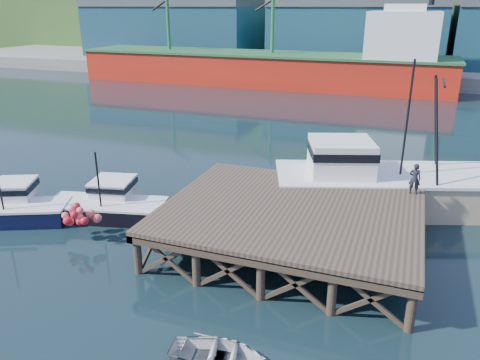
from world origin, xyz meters
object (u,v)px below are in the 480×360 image
at_px(boat_black, 108,203).
at_px(trawler, 384,179).
at_px(boat_navy, 11,207).
at_px(dockworker, 415,179).
at_px(dinghy, 217,354).

relative_size(boat_black, trawler, 0.51).
bearing_deg(boat_navy, dockworker, -7.29).
xyz_separation_m(trawler, dockworker, (1.60, -2.63, 1.17)).
bearing_deg(boat_navy, trawler, 0.86).
bearing_deg(boat_black, dinghy, -52.90).
distance_m(boat_navy, trawler, 21.03).
bearing_deg(dockworker, dinghy, 68.20).
xyz_separation_m(boat_black, dinghy, (10.34, -8.60, -0.41)).
height_order(boat_navy, boat_black, boat_black).
relative_size(dinghy, dockworker, 1.98).
relative_size(boat_navy, dockworker, 4.04).
bearing_deg(trawler, boat_navy, -173.87).
bearing_deg(boat_black, trawler, 11.31).
height_order(boat_black, dockworker, boat_black).
bearing_deg(boat_black, boat_navy, -166.66).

